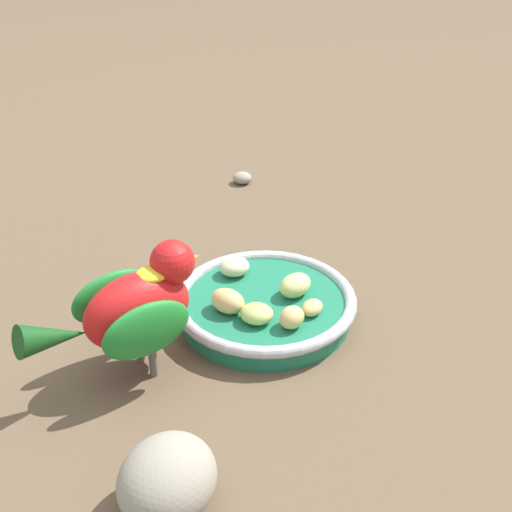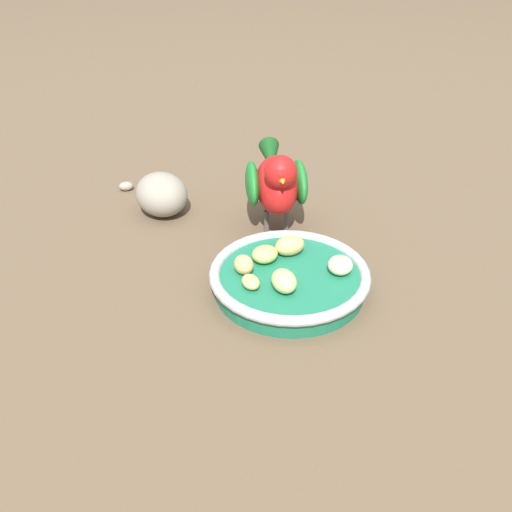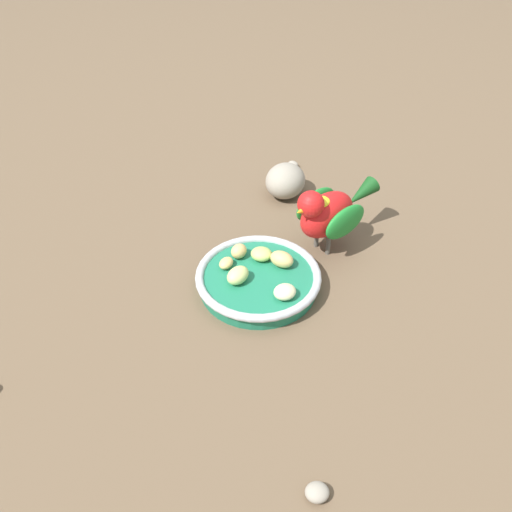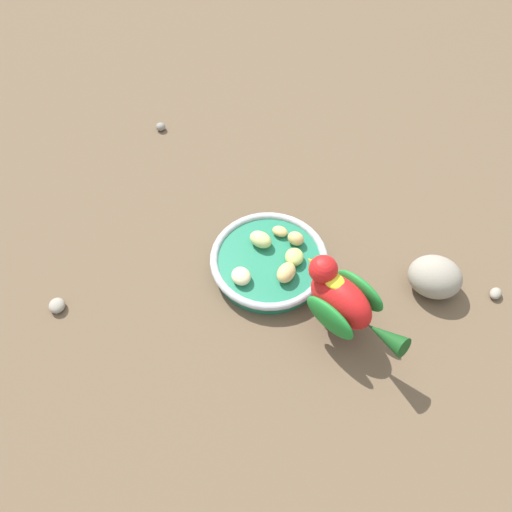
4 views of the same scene
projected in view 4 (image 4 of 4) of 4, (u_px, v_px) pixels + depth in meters
name	position (u px, v px, depth m)	size (l,w,h in m)	color
ground_plane	(287.00, 254.00, 0.87)	(4.00, 4.00, 0.00)	brown
feeding_bowl	(269.00, 261.00, 0.84)	(0.19, 0.19, 0.03)	#1E7251
apple_piece_0	(296.00, 239.00, 0.84)	(0.03, 0.02, 0.02)	tan
apple_piece_1	(294.00, 257.00, 0.82)	(0.03, 0.03, 0.02)	#B2CC66
apple_piece_2	(260.00, 242.00, 0.84)	(0.04, 0.03, 0.02)	#C6D17A
apple_piece_3	(280.00, 231.00, 0.86)	(0.03, 0.02, 0.01)	tan
apple_piece_4	(288.00, 273.00, 0.80)	(0.04, 0.03, 0.02)	tan
apple_piece_5	(241.00, 276.00, 0.80)	(0.03, 0.03, 0.02)	beige
parrot	(343.00, 301.00, 0.73)	(0.15, 0.14, 0.12)	#59544C
rock_large	(435.00, 277.00, 0.81)	(0.08, 0.07, 0.06)	gray
pebble_0	(57.00, 306.00, 0.80)	(0.03, 0.02, 0.02)	gray
pebble_1	(496.00, 293.00, 0.82)	(0.02, 0.02, 0.01)	gray
pebble_2	(161.00, 127.00, 1.03)	(0.02, 0.02, 0.01)	gray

